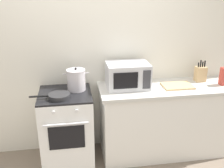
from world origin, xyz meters
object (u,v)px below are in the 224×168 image
(stock_pot, at_px, (76,80))
(knife_block, at_px, (200,74))
(stove, at_px, (67,128))
(pasta_box, at_px, (224,76))
(microwave, at_px, (128,75))
(frying_pan, at_px, (59,96))
(cutting_board, at_px, (177,86))

(stock_pot, height_order, knife_block, knife_block)
(stove, xyz_separation_m, pasta_box, (1.93, -0.03, 0.57))
(stock_pot, xyz_separation_m, microwave, (0.61, -0.01, 0.03))
(frying_pan, xyz_separation_m, knife_block, (1.78, 0.27, 0.07))
(stock_pot, bearing_deg, pasta_box, -3.75)
(stove, relative_size, stock_pot, 3.03)
(microwave, distance_m, cutting_board, 0.63)
(microwave, bearing_deg, pasta_box, -5.21)
(stove, distance_m, microwave, 0.97)
(microwave, bearing_deg, knife_block, 3.67)
(stove, height_order, stock_pot, stock_pot)
(stock_pot, height_order, cutting_board, stock_pot)
(frying_pan, height_order, microwave, microwave)
(stock_pot, height_order, microwave, microwave)
(microwave, height_order, pasta_box, microwave)
(stove, bearing_deg, cutting_board, 0.05)
(stove, distance_m, knife_block, 1.81)
(stove, distance_m, cutting_board, 1.43)
(stock_pot, distance_m, cutting_board, 1.23)
(stove, height_order, cutting_board, cutting_board)
(frying_pan, height_order, pasta_box, pasta_box)
(stove, bearing_deg, pasta_box, -0.86)
(knife_block, bearing_deg, pasta_box, -37.85)
(frying_pan, bearing_deg, stock_pot, 47.72)
(stove, xyz_separation_m, stock_pot, (0.14, 0.09, 0.58))
(microwave, distance_m, knife_block, 0.97)
(knife_block, xyz_separation_m, pasta_box, (0.22, -0.17, 0.01))
(stove, distance_m, stock_pot, 0.61)
(stock_pot, height_order, pasta_box, stock_pot)
(knife_block, bearing_deg, frying_pan, -171.28)
(stock_pot, bearing_deg, microwave, -0.90)
(knife_block, distance_m, pasta_box, 0.28)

